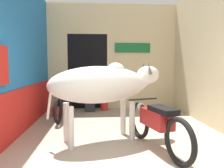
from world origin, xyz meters
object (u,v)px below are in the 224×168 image
(motorcycle_far, at_px, (64,101))
(plastic_stool, at_px, (104,103))
(cow, at_px, (104,85))
(bucket, at_px, (56,111))
(shopkeeper_seated, at_px, (90,91))
(motorcycle_near, at_px, (156,123))

(motorcycle_far, relative_size, plastic_stool, 4.72)
(cow, relative_size, bucket, 8.82)
(cow, distance_m, shopkeeper_seated, 2.74)
(shopkeeper_seated, xyz_separation_m, plastic_stool, (0.44, 0.07, -0.41))
(motorcycle_far, bearing_deg, shopkeeper_seated, 49.01)
(cow, bearing_deg, shopkeeper_seated, 97.39)
(shopkeeper_seated, distance_m, bucket, 1.21)
(cow, xyz_separation_m, plastic_stool, (0.10, 2.76, -0.84))
(bucket, bearing_deg, cow, -58.57)
(shopkeeper_seated, bearing_deg, bucket, -147.68)
(cow, xyz_separation_m, motorcycle_near, (0.87, -0.53, -0.60))
(shopkeeper_seated, bearing_deg, cow, -82.61)
(cow, xyz_separation_m, bucket, (-1.28, 2.10, -0.94))
(shopkeeper_seated, height_order, plastic_stool, shopkeeper_seated)
(plastic_stool, bearing_deg, motorcycle_far, -142.72)
(shopkeeper_seated, relative_size, plastic_stool, 2.93)
(cow, relative_size, plastic_stool, 5.50)
(plastic_stool, xyz_separation_m, bucket, (-1.38, -0.66, -0.09))
(plastic_stool, bearing_deg, cow, -92.00)
(motorcycle_near, distance_m, plastic_stool, 3.39)
(shopkeeper_seated, xyz_separation_m, bucket, (-0.93, -0.59, -0.51))
(cow, distance_m, motorcycle_near, 1.18)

